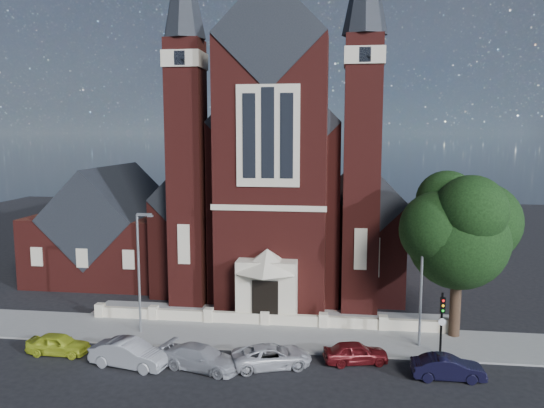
{
  "coord_description": "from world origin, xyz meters",
  "views": [
    {
      "loc": [
        4.97,
        -28.34,
        13.19
      ],
      "look_at": [
        -0.24,
        12.0,
        7.75
      ],
      "focal_mm": 35.0,
      "sensor_mm": 36.0,
      "label": 1
    }
  ],
  "objects_px": {
    "church": "(289,185)",
    "car_white_suv": "(272,356)",
    "street_tree": "(461,233)",
    "traffic_signal": "(442,317)",
    "car_dark_red": "(356,353)",
    "street_lamp_left": "(140,266)",
    "street_lamp_right": "(423,275)",
    "car_lime_van": "(58,344)",
    "car_navy": "(448,368)",
    "car_silver_b": "(202,358)",
    "parish_hall": "(113,232)",
    "car_silver_a": "(130,354)"
  },
  "relations": [
    {
      "from": "street_lamp_left",
      "to": "parish_hall",
      "type": "bearing_deg",
      "value": 120.02
    },
    {
      "from": "traffic_signal",
      "to": "car_silver_a",
      "type": "relative_size",
      "value": 0.87
    },
    {
      "from": "car_white_suv",
      "to": "car_dark_red",
      "type": "distance_m",
      "value": 4.87
    },
    {
      "from": "car_dark_red",
      "to": "car_white_suv",
      "type": "bearing_deg",
      "value": 89.91
    },
    {
      "from": "car_dark_red",
      "to": "car_silver_b",
      "type": "bearing_deg",
      "value": 89.25
    },
    {
      "from": "parish_hall",
      "to": "car_navy",
      "type": "xyz_separation_m",
      "value": [
        26.91,
        -18.2,
        -3.38
      ]
    },
    {
      "from": "street_tree",
      "to": "parish_hall",
      "type": "bearing_deg",
      "value": 156.74
    },
    {
      "from": "street_lamp_left",
      "to": "car_white_suv",
      "type": "relative_size",
      "value": 1.78
    },
    {
      "from": "church",
      "to": "street_lamp_left",
      "type": "distance_m",
      "value": 20.84
    },
    {
      "from": "street_lamp_right",
      "to": "car_navy",
      "type": "xyz_separation_m",
      "value": [
        0.82,
        -4.2,
        -3.96
      ]
    },
    {
      "from": "church",
      "to": "street_lamp_left",
      "type": "xyz_separation_m",
      "value": [
        -7.91,
        -18.94,
        -3.59
      ]
    },
    {
      "from": "street_tree",
      "to": "traffic_signal",
      "type": "bearing_deg",
      "value": -115.95
    },
    {
      "from": "church",
      "to": "car_lime_van",
      "type": "bearing_deg",
      "value": -117.11
    },
    {
      "from": "parish_hall",
      "to": "traffic_signal",
      "type": "relative_size",
      "value": 3.05
    },
    {
      "from": "street_lamp_right",
      "to": "car_white_suv",
      "type": "height_order",
      "value": "street_lamp_right"
    },
    {
      "from": "traffic_signal",
      "to": "car_silver_a",
      "type": "bearing_deg",
      "value": -169.37
    },
    {
      "from": "street_lamp_left",
      "to": "street_lamp_right",
      "type": "distance_m",
      "value": 18.0
    },
    {
      "from": "church",
      "to": "car_dark_red",
      "type": "xyz_separation_m",
      "value": [
        6.03,
        -21.76,
        -7.55
      ]
    },
    {
      "from": "street_lamp_left",
      "to": "street_lamp_right",
      "type": "relative_size",
      "value": 1.0
    },
    {
      "from": "car_white_suv",
      "to": "car_dark_red",
      "type": "height_order",
      "value": "car_dark_red"
    },
    {
      "from": "parish_hall",
      "to": "street_lamp_left",
      "type": "relative_size",
      "value": 1.51
    },
    {
      "from": "church",
      "to": "street_lamp_right",
      "type": "height_order",
      "value": "church"
    },
    {
      "from": "church",
      "to": "car_white_suv",
      "type": "xyz_separation_m",
      "value": [
        1.28,
        -22.86,
        -7.55
      ]
    },
    {
      "from": "parish_hall",
      "to": "car_silver_b",
      "type": "relative_size",
      "value": 2.66
    },
    {
      "from": "car_dark_red",
      "to": "car_lime_van",
      "type": "bearing_deg",
      "value": 80.15
    },
    {
      "from": "car_silver_b",
      "to": "car_navy",
      "type": "bearing_deg",
      "value": -72.6
    },
    {
      "from": "church",
      "to": "street_lamp_right",
      "type": "bearing_deg",
      "value": -61.96
    },
    {
      "from": "car_silver_b",
      "to": "car_dark_red",
      "type": "height_order",
      "value": "car_silver_b"
    },
    {
      "from": "street_lamp_left",
      "to": "street_tree",
      "type": "bearing_deg",
      "value": 4.76
    },
    {
      "from": "car_silver_a",
      "to": "car_navy",
      "type": "relative_size",
      "value": 1.19
    },
    {
      "from": "car_white_suv",
      "to": "car_dark_red",
      "type": "xyz_separation_m",
      "value": [
        4.74,
        1.1,
        0.0
      ]
    },
    {
      "from": "traffic_signal",
      "to": "car_silver_b",
      "type": "xyz_separation_m",
      "value": [
        -13.59,
        -3.13,
        -1.92
      ]
    },
    {
      "from": "church",
      "to": "street_lamp_left",
      "type": "height_order",
      "value": "church"
    },
    {
      "from": "street_tree",
      "to": "traffic_signal",
      "type": "xyz_separation_m",
      "value": [
        -1.6,
        -3.28,
        -4.38
      ]
    },
    {
      "from": "parish_hall",
      "to": "car_lime_van",
      "type": "height_order",
      "value": "parish_hall"
    },
    {
      "from": "car_silver_a",
      "to": "car_navy",
      "type": "xyz_separation_m",
      "value": [
        17.64,
        0.7,
        -0.12
      ]
    },
    {
      "from": "street_lamp_right",
      "to": "parish_hall",
      "type": "bearing_deg",
      "value": 151.78
    },
    {
      "from": "street_lamp_right",
      "to": "church",
      "type": "bearing_deg",
      "value": 118.04
    },
    {
      "from": "parish_hall",
      "to": "car_white_suv",
      "type": "height_order",
      "value": "parish_hall"
    },
    {
      "from": "traffic_signal",
      "to": "street_lamp_left",
      "type": "bearing_deg",
      "value": 175.24
    },
    {
      "from": "church",
      "to": "traffic_signal",
      "type": "xyz_separation_m",
      "value": [
        11.0,
        -20.52,
        -5.6
      ]
    },
    {
      "from": "parish_hall",
      "to": "car_white_suv",
      "type": "distance_m",
      "value": 25.12
    },
    {
      "from": "street_tree",
      "to": "car_silver_a",
      "type": "relative_size",
      "value": 2.33
    },
    {
      "from": "street_tree",
      "to": "car_white_suv",
      "type": "distance_m",
      "value": 14.13
    },
    {
      "from": "car_silver_a",
      "to": "car_silver_b",
      "type": "height_order",
      "value": "car_silver_a"
    },
    {
      "from": "street_tree",
      "to": "car_lime_van",
      "type": "relative_size",
      "value": 2.88
    },
    {
      "from": "car_white_suv",
      "to": "car_dark_red",
      "type": "bearing_deg",
      "value": -95.69
    },
    {
      "from": "car_white_suv",
      "to": "car_lime_van",
      "type": "bearing_deg",
      "value": 70.89
    },
    {
      "from": "street_lamp_right",
      "to": "car_navy",
      "type": "bearing_deg",
      "value": -78.93
    },
    {
      "from": "traffic_signal",
      "to": "car_white_suv",
      "type": "height_order",
      "value": "traffic_signal"
    }
  ]
}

